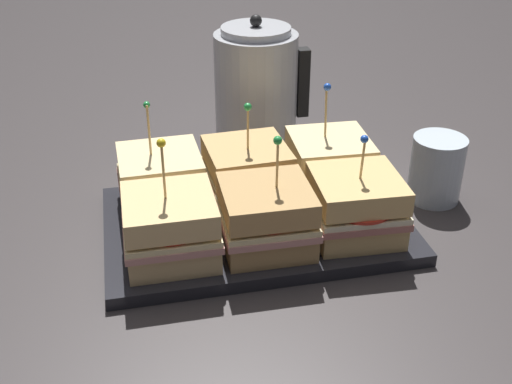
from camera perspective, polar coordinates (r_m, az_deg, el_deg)
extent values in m
plane|color=#383333|center=(0.91, 0.00, -3.40)|extent=(6.00, 6.00, 0.00)
cube|color=#232328|center=(0.91, 0.00, -3.13)|extent=(0.42, 0.27, 0.01)
cube|color=#232328|center=(0.90, 0.00, -2.66)|extent=(0.42, 0.27, 0.01)
cube|color=#DBB77A|center=(0.83, -7.50, -4.64)|extent=(0.11, 0.11, 0.03)
cube|color=tan|center=(0.82, -7.60, -3.45)|extent=(0.12, 0.12, 0.01)
cube|color=beige|center=(0.81, -7.64, -2.95)|extent=(0.12, 0.12, 0.01)
cylinder|color=red|center=(0.79, -7.52, -3.36)|extent=(0.07, 0.07, 0.00)
cube|color=#E8C281|center=(0.80, -7.75, -1.53)|extent=(0.11, 0.11, 0.03)
cylinder|color=tan|center=(0.78, -8.21, 1.54)|extent=(0.00, 0.01, 0.09)
sphere|color=yellow|center=(0.76, -8.43, 4.33)|extent=(0.01, 0.01, 0.01)
cube|color=tan|center=(0.84, 1.06, -3.71)|extent=(0.11, 0.11, 0.03)
cube|color=tan|center=(0.83, 1.07, -2.53)|extent=(0.12, 0.12, 0.01)
cube|color=beige|center=(0.83, 1.08, -2.04)|extent=(0.12, 0.12, 0.01)
cylinder|color=red|center=(0.81, 1.40, -2.41)|extent=(0.07, 0.07, 0.00)
cube|color=tan|center=(0.82, 1.09, -0.62)|extent=(0.11, 0.11, 0.03)
cylinder|color=tan|center=(0.79, 1.90, 2.19)|extent=(0.00, 0.01, 0.08)
sphere|color=green|center=(0.78, 1.94, 4.61)|extent=(0.01, 0.01, 0.01)
cube|color=tan|center=(0.88, 8.70, -2.65)|extent=(0.12, 0.12, 0.03)
cube|color=#B26B60|center=(0.87, 8.80, -1.50)|extent=(0.12, 0.12, 0.01)
cube|color=beige|center=(0.86, 8.84, -1.03)|extent=(0.12, 0.12, 0.01)
cylinder|color=red|center=(0.84, 9.33, -1.36)|extent=(0.08, 0.08, 0.00)
cube|color=#E0B771|center=(0.85, 8.97, 0.35)|extent=(0.12, 0.12, 0.03)
cylinder|color=tan|center=(0.83, 9.43, 2.63)|extent=(0.00, 0.01, 0.07)
sphere|color=blue|center=(0.81, 9.61, 4.66)|extent=(0.01, 0.01, 0.01)
cube|color=beige|center=(0.93, -8.32, -0.45)|extent=(0.12, 0.12, 0.03)
cube|color=#B26B60|center=(0.92, -8.41, 0.65)|extent=(0.12, 0.12, 0.01)
cube|color=beige|center=(0.92, -8.45, 1.11)|extent=(0.12, 0.12, 0.01)
cylinder|color=red|center=(0.90, -8.37, 0.84)|extent=(0.06, 0.06, 0.00)
cube|color=beige|center=(0.91, -8.56, 2.42)|extent=(0.12, 0.12, 0.03)
cylinder|color=tan|center=(0.89, -9.47, 5.16)|extent=(0.00, 0.01, 0.09)
sphere|color=green|center=(0.87, -9.70, 7.65)|extent=(0.01, 0.01, 0.01)
cube|color=tan|center=(0.95, -0.87, 0.32)|extent=(0.12, 0.12, 0.03)
cube|color=#B26B60|center=(0.94, -0.88, 1.41)|extent=(0.12, 0.12, 0.01)
cube|color=beige|center=(0.93, -0.89, 1.87)|extent=(0.12, 0.12, 0.01)
cylinder|color=red|center=(0.91, -0.64, 1.62)|extent=(0.08, 0.08, 0.00)
cube|color=tan|center=(0.92, -0.90, 3.17)|extent=(0.12, 0.12, 0.03)
cylinder|color=tan|center=(0.89, -0.87, 5.43)|extent=(0.00, 0.01, 0.08)
sphere|color=green|center=(0.88, -0.89, 7.56)|extent=(0.01, 0.01, 0.01)
cube|color=beige|center=(0.98, 6.42, 1.11)|extent=(0.12, 0.12, 0.03)
cube|color=tan|center=(0.97, 6.49, 2.18)|extent=(0.12, 0.12, 0.01)
cube|color=beige|center=(0.96, 6.52, 2.62)|extent=(0.12, 0.12, 0.01)
cylinder|color=red|center=(0.94, 6.91, 2.40)|extent=(0.09, 0.09, 0.00)
cube|color=beige|center=(0.95, 6.60, 3.89)|extent=(0.12, 0.12, 0.03)
cylinder|color=tan|center=(0.94, 6.22, 6.85)|extent=(0.00, 0.01, 0.09)
sphere|color=blue|center=(0.92, 6.36, 9.27)|extent=(0.01, 0.01, 0.01)
cylinder|color=#B7BABF|center=(1.12, -0.01, 8.92)|extent=(0.14, 0.14, 0.20)
cylinder|color=#B7BABF|center=(1.09, -0.01, 14.17)|extent=(0.12, 0.12, 0.01)
sphere|color=black|center=(1.08, -0.01, 14.99)|extent=(0.02, 0.02, 0.02)
cube|color=black|center=(1.14, 4.15, 9.68)|extent=(0.02, 0.02, 0.12)
cylinder|color=silver|center=(1.00, 15.73, 1.99)|extent=(0.08, 0.08, 0.10)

